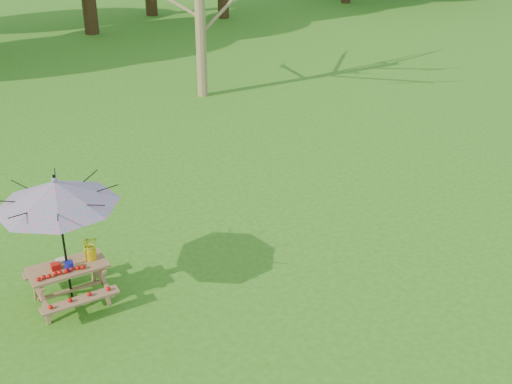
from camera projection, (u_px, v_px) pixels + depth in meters
ground at (413, 366)px, 8.98m from camera, size 120.00×120.00×0.00m
picnic_table at (70, 285)px, 10.22m from camera, size 1.20×1.32×0.67m
patio_umbrella at (56, 193)px, 9.51m from camera, size 2.25×2.25×2.25m
produce_bins at (63, 265)px, 10.01m from camera, size 0.32×0.38×0.13m
tomatoes_row at (61, 273)px, 9.84m from camera, size 0.77×0.13×0.07m
flower_bucket at (90, 247)px, 10.18m from camera, size 0.26×0.22×0.41m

